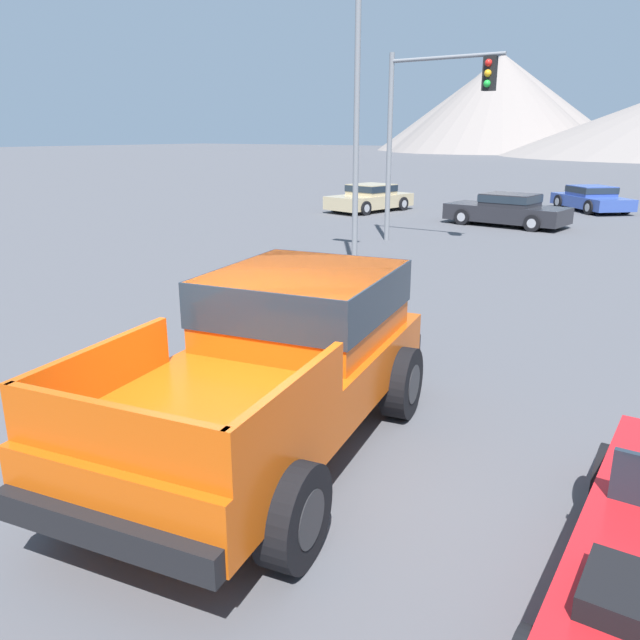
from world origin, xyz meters
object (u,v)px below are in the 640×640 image
orange_pickup_truck (282,351)px  traffic_light_main (430,112)px  parked_car_dark (507,209)px  street_lamp_post (357,81)px  parked_car_tan (370,197)px  parked_car_blue (591,198)px

orange_pickup_truck → traffic_light_main: bearing=97.8°
parked_car_dark → traffic_light_main: (-0.75, -5.61, 3.37)m
traffic_light_main → street_lamp_post: size_ratio=0.76×
parked_car_tan → street_lamp_post: street_lamp_post is taller
traffic_light_main → street_lamp_post: (0.27, -4.65, 0.57)m
traffic_light_main → orange_pickup_truck: bearing=-71.2°
parked_car_dark → parked_car_blue: (1.58, 6.77, -0.04)m
parked_car_tan → traffic_light_main: (5.87, -6.68, 3.38)m
orange_pickup_truck → parked_car_blue: 25.35m
traffic_light_main → street_lamp_post: street_lamp_post is taller
orange_pickup_truck → traffic_light_main: 13.92m
parked_car_blue → street_lamp_post: bearing=39.1°
orange_pickup_truck → street_lamp_post: 9.84m
parked_car_dark → parked_car_blue: parked_car_dark is taller
orange_pickup_truck → parked_car_tan: size_ratio=1.23×
parked_car_dark → parked_car_blue: bearing=-8.2°
parked_car_blue → traffic_light_main: size_ratio=0.72×
parked_car_blue → street_lamp_post: (-2.05, -17.03, 3.98)m
traffic_light_main → parked_car_tan: bearing=131.3°
parked_car_dark → street_lamp_post: street_lamp_post is taller
orange_pickup_truck → parked_car_dark: bearing=90.1°
street_lamp_post → traffic_light_main: bearing=93.4°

